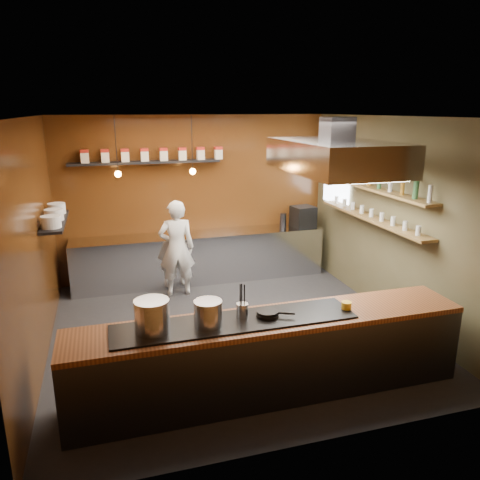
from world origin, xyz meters
name	(u,v)px	position (x,y,z in m)	size (l,w,h in m)	color
floor	(232,330)	(0.00, 0.00, 0.00)	(5.00, 5.00, 0.00)	black
back_wall	(196,198)	(0.00, 2.50, 1.50)	(5.00, 5.00, 0.00)	#3D1B0B
left_wall	(34,245)	(-2.50, 0.00, 1.50)	(5.00, 5.00, 0.00)	#3D1B0B
right_wall	(391,219)	(2.50, 0.00, 1.50)	(5.00, 5.00, 0.00)	#474228
ceiling	(231,117)	(0.00, 0.00, 3.00)	(5.00, 5.00, 0.00)	silver
window_pane	(337,177)	(2.45, 1.70, 1.90)	(1.00, 1.00, 0.00)	white
prep_counter	(201,257)	(0.00, 2.17, 0.45)	(4.60, 0.65, 0.90)	silver
pass_counter	(270,356)	(0.00, -1.60, 0.47)	(4.40, 0.72, 0.94)	#38383D
tin_shelf	(146,162)	(-0.90, 2.36, 2.20)	(2.60, 0.26, 0.04)	black
plate_shelf	(55,222)	(-2.34, 1.00, 1.55)	(0.30, 1.40, 0.04)	black
bottle_shelf_upper	(373,188)	(2.34, 0.30, 1.92)	(0.26, 2.80, 0.04)	olive
bottle_shelf_lower	(371,218)	(2.34, 0.30, 1.45)	(0.26, 2.80, 0.04)	olive
extractor_hood	(336,156)	(1.30, -0.40, 2.51)	(1.20, 2.00, 0.72)	#38383D
pendant_left	(118,171)	(-1.40, 1.70, 2.15)	(0.10, 0.10, 0.95)	black
pendant_right	(193,168)	(-0.20, 1.70, 2.15)	(0.10, 0.10, 0.95)	black
storage_tins	(154,154)	(-0.75, 2.36, 2.33)	(2.43, 0.13, 0.22)	beige
plate_stacks	(54,215)	(-2.34, 1.00, 1.65)	(0.26, 1.16, 0.16)	white
bottles	(374,179)	(2.34, 0.30, 2.06)	(0.06, 2.66, 0.24)	silver
wine_glasses	(371,213)	(2.34, 0.30, 1.53)	(0.07, 2.37, 0.13)	silver
stockpot_large	(152,316)	(-1.27, -1.61, 1.11)	(0.35, 0.35, 0.34)	silver
stockpot_small	(208,313)	(-0.70, -1.63, 1.08)	(0.29, 0.29, 0.27)	silver
utensil_crock	(242,311)	(-0.31, -1.55, 1.02)	(0.13, 0.13, 0.16)	silver
frying_pan	(268,314)	(-0.03, -1.59, 0.97)	(0.40, 0.26, 0.06)	black
butter_jar	(346,306)	(0.87, -1.65, 0.97)	(0.11, 0.11, 0.10)	yellow
espresso_machine	(303,217)	(2.00, 2.12, 1.10)	(0.40, 0.38, 0.40)	black
chef	(177,248)	(-0.53, 1.61, 0.83)	(0.60, 0.40, 1.65)	white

